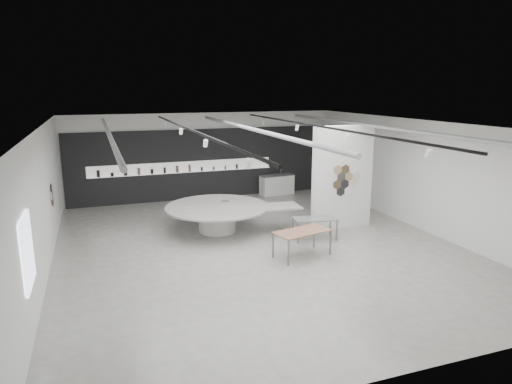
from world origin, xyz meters
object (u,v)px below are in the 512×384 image
object	(u,v)px
sample_table_stone	(315,220)
kitchen_counter	(277,185)
display_island	(219,215)
partition_column	(342,177)
sample_table_wood	(302,233)

from	to	relation	value
sample_table_stone	kitchen_counter	size ratio (longest dim) A/B	0.88
display_island	sample_table_stone	world-z (taller)	display_island
partition_column	sample_table_stone	xyz separation A→B (m)	(-1.50, -0.93, -1.15)
display_island	kitchen_counter	xyz separation A→B (m)	(4.00, 4.57, -0.13)
sample_table_stone	sample_table_wood	bearing A→B (deg)	-129.74
sample_table_wood	kitchen_counter	size ratio (longest dim) A/B	1.08
partition_column	display_island	bearing A→B (deg)	167.32
partition_column	kitchen_counter	distance (m)	5.68
partition_column	sample_table_wood	distance (m)	3.54
display_island	sample_table_wood	bearing A→B (deg)	-57.33
sample_table_stone	kitchen_counter	xyz separation A→B (m)	(1.29, 6.44, -0.19)
sample_table_stone	kitchen_counter	world-z (taller)	kitchen_counter
partition_column	sample_table_stone	world-z (taller)	partition_column
sample_table_wood	sample_table_stone	distance (m)	1.65
sample_table_wood	kitchen_counter	bearing A→B (deg)	73.09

